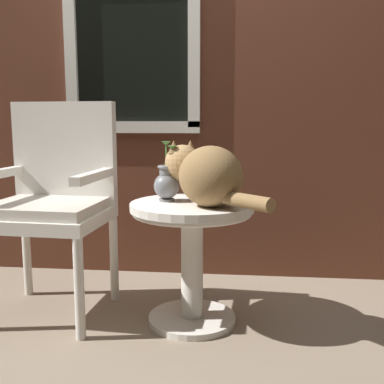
# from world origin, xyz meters

# --- Properties ---
(ground_plane) EXTENTS (6.00, 6.00, 0.00)m
(ground_plane) POSITION_xyz_m (0.00, 0.00, 0.00)
(ground_plane) COLOR gray
(back_wall) EXTENTS (4.00, 0.07, 2.60)m
(back_wall) POSITION_xyz_m (-0.01, 0.80, 1.30)
(back_wall) COLOR #562D1E
(back_wall) RESTS_ON ground_plane
(wicker_side_table) EXTENTS (0.57, 0.57, 0.58)m
(wicker_side_table) POSITION_xyz_m (0.08, 0.08, 0.41)
(wicker_side_table) COLOR silver
(wicker_side_table) RESTS_ON ground_plane
(wicker_chair) EXTENTS (0.57, 0.53, 1.05)m
(wicker_chair) POSITION_xyz_m (-0.61, 0.17, 0.59)
(wicker_chair) COLOR silver
(wicker_chair) RESTS_ON ground_plane
(cat) EXTENTS (0.49, 0.48, 0.29)m
(cat) POSITION_xyz_m (0.16, 0.01, 0.72)
(cat) COLOR olive
(cat) RESTS_ON wicker_side_table
(pewter_vase_with_ivy) EXTENTS (0.12, 0.12, 0.28)m
(pewter_vase_with_ivy) POSITION_xyz_m (-0.04, 0.11, 0.67)
(pewter_vase_with_ivy) COLOR slate
(pewter_vase_with_ivy) RESTS_ON wicker_side_table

